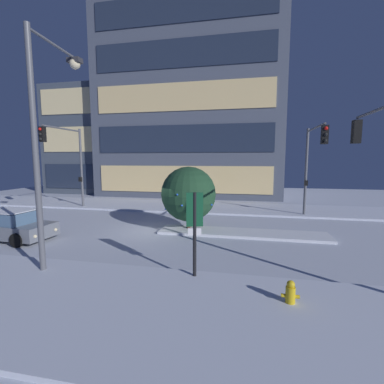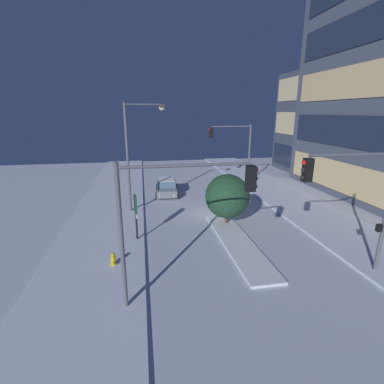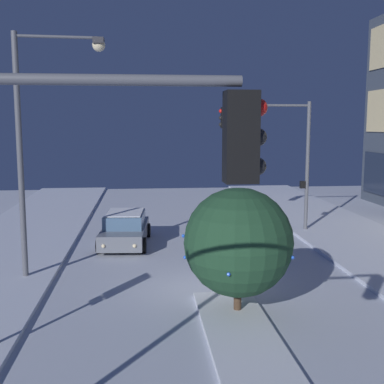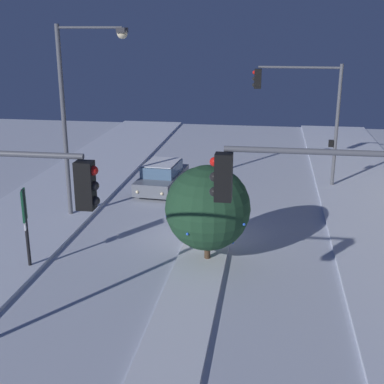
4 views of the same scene
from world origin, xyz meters
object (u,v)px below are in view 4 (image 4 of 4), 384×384
at_px(parking_info_sign, 25,219).
at_px(traffic_light_corner_far_right, 346,235).
at_px(street_lamp_arched, 80,97).
at_px(decorated_tree_median, 208,208).
at_px(car_near, 162,176).
at_px(traffic_light_corner_far_left, 305,104).

bearing_deg(parking_info_sign, traffic_light_corner_far_right, -45.01).
height_order(street_lamp_arched, parking_info_sign, street_lamp_arched).
bearing_deg(parking_info_sign, decorated_tree_median, -1.15).
bearing_deg(decorated_tree_median, traffic_light_corner_far_right, 27.23).
bearing_deg(traffic_light_corner_far_right, decorated_tree_median, -62.77).
distance_m(traffic_light_corner_far_right, parking_info_sign, 11.67).
distance_m(car_near, decorated_tree_median, 9.30).
distance_m(car_near, traffic_light_corner_far_left, 8.38).
bearing_deg(decorated_tree_median, car_near, -157.80).
xyz_separation_m(traffic_light_corner_far_right, decorated_tree_median, (-7.23, -3.72, -2.13)).
bearing_deg(traffic_light_corner_far_left, parking_info_sign, 49.72).
bearing_deg(street_lamp_arched, traffic_light_corner_far_left, 29.56).
xyz_separation_m(traffic_light_corner_far_right, street_lamp_arched, (-11.10, -9.71, 1.18)).
height_order(traffic_light_corner_far_right, parking_info_sign, traffic_light_corner_far_right).
bearing_deg(traffic_light_corner_far_right, parking_info_sign, -29.78).
height_order(traffic_light_corner_far_right, decorated_tree_median, traffic_light_corner_far_right).
height_order(car_near, traffic_light_corner_far_left, traffic_light_corner_far_left).
bearing_deg(traffic_light_corner_far_left, car_near, 13.55).
distance_m(traffic_light_corner_far_right, decorated_tree_median, 8.41).
bearing_deg(parking_info_sign, street_lamp_arched, 72.53).
height_order(parking_info_sign, decorated_tree_median, decorated_tree_median).
distance_m(car_near, traffic_light_corner_far_right, 17.66).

